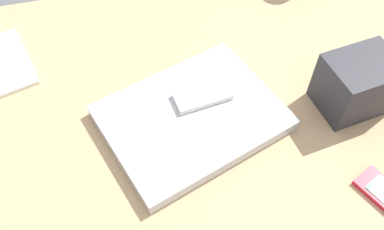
{
  "coord_description": "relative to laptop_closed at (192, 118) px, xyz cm",
  "views": [
    {
      "loc": [
        -17.4,
        -45.98,
        64.83
      ],
      "look_at": [
        -6.42,
        -3.07,
        5.0
      ],
      "focal_mm": 38.47,
      "sensor_mm": 36.0,
      "label": 1
    }
  ],
  "objects": [
    {
      "name": "desk_surface",
      "position": [
        6.42,
        3.07,
        -2.73
      ],
      "size": [
        120.0,
        80.0,
        3.0
      ],
      "primitive_type": "cube",
      "color": "tan",
      "rests_on": "ground"
    },
    {
      "name": "laptop_closed",
      "position": [
        0.0,
        0.0,
        0.0
      ],
      "size": [
        36.69,
        32.15,
        2.45
      ],
      "primitive_type": "cube",
      "rotation": [
        0.0,
        0.0,
        0.32
      ],
      "color": "#B7BABC",
      "rests_on": "desk_surface"
    },
    {
      "name": "cell_phone_on_laptop",
      "position": [
        2.78,
        2.62,
        1.83
      ],
      "size": [
        10.95,
        6.15,
        1.27
      ],
      "color": "silver",
      "rests_on": "laptop_closed"
    },
    {
      "name": "desk_organizer",
      "position": [
        30.12,
        -3.03,
        4.15
      ],
      "size": [
        13.82,
        11.46,
        10.74
      ],
      "primitive_type": "cube",
      "rotation": [
        0.0,
        0.0,
        0.13
      ],
      "color": "#2D2D33",
      "rests_on": "desk_surface"
    }
  ]
}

